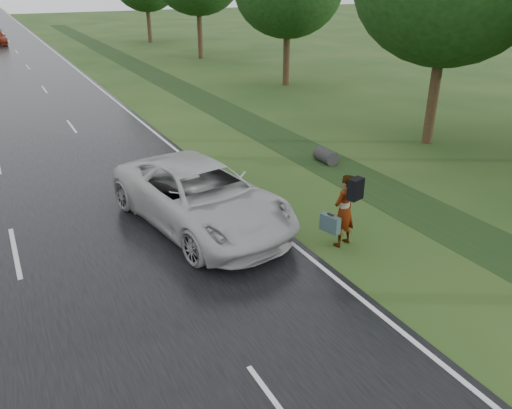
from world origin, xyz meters
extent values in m
cube|color=silver|center=(6.75, 45.00, 0.04)|extent=(0.12, 180.00, 0.01)
cube|color=black|center=(11.50, 20.00, 0.00)|extent=(2.20, 120.00, 0.01)
cylinder|color=#2D2D2D|center=(11.50, 10.00, 0.25)|extent=(0.56, 1.00, 0.56)
cylinder|color=#3A2317|center=(17.00, 10.00, 1.92)|extent=(0.44, 0.44, 3.84)
cylinder|color=#3A2317|center=(18.20, 24.00, 1.76)|extent=(0.44, 0.44, 3.52)
cylinder|color=#3A2317|center=(17.80, 38.00, 2.08)|extent=(0.44, 0.44, 4.16)
cylinder|color=#3A2317|center=(17.50, 52.00, 1.84)|extent=(0.44, 0.44, 3.68)
imported|color=#A5998C|center=(7.96, 4.28, 1.02)|extent=(0.85, 0.67, 2.05)
cube|color=black|center=(8.04, 3.99, 1.75)|extent=(0.46, 0.35, 0.57)
cube|color=#364D4F|center=(7.52, 4.27, 0.75)|extent=(0.34, 0.60, 0.46)
cube|color=black|center=(7.52, 4.27, 1.02)|extent=(0.10, 0.20, 0.04)
imported|color=#BDBDBD|center=(5.03, 7.16, 0.95)|extent=(4.03, 6.95, 1.82)
camera|label=1|loc=(0.19, -5.19, 6.72)|focal=35.00mm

